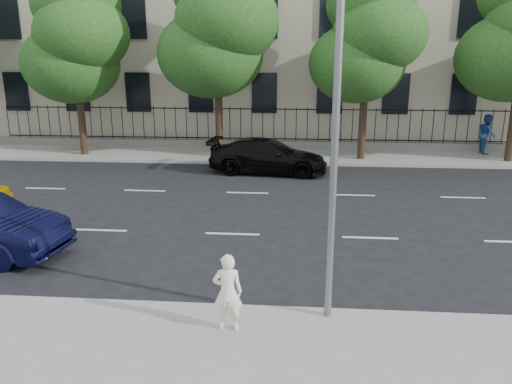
% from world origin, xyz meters
% --- Properties ---
extents(ground, '(120.00, 120.00, 0.00)m').
position_xyz_m(ground, '(0.00, 0.00, 0.00)').
color(ground, black).
rests_on(ground, ground).
extents(near_sidewalk, '(60.00, 4.00, 0.15)m').
position_xyz_m(near_sidewalk, '(0.00, -4.00, 0.07)').
color(near_sidewalk, gray).
rests_on(near_sidewalk, ground).
extents(far_sidewalk, '(60.00, 4.00, 0.15)m').
position_xyz_m(far_sidewalk, '(0.00, 14.00, 0.07)').
color(far_sidewalk, gray).
rests_on(far_sidewalk, ground).
extents(lane_markings, '(49.60, 4.62, 0.01)m').
position_xyz_m(lane_markings, '(0.00, 4.75, 0.01)').
color(lane_markings, silver).
rests_on(lane_markings, ground).
extents(iron_fence, '(30.00, 0.50, 2.20)m').
position_xyz_m(iron_fence, '(0.00, 15.70, 0.65)').
color(iron_fence, slate).
rests_on(iron_fence, far_sidewalk).
extents(street_light, '(0.25, 3.32, 8.05)m').
position_xyz_m(street_light, '(2.50, -1.77, 5.15)').
color(street_light, slate).
rests_on(street_light, near_sidewalk).
extents(tree_b, '(5.53, 5.12, 8.97)m').
position_xyz_m(tree_b, '(-8.96, 13.36, 5.84)').
color(tree_b, '#382619').
rests_on(tree_b, far_sidewalk).
extents(tree_c, '(5.89, 5.50, 9.80)m').
position_xyz_m(tree_c, '(-1.96, 13.36, 6.41)').
color(tree_c, '#382619').
rests_on(tree_c, far_sidewalk).
extents(tree_d, '(5.34, 4.94, 8.84)m').
position_xyz_m(tree_d, '(5.04, 13.36, 5.84)').
color(tree_d, '#382619').
rests_on(tree_d, far_sidewalk).
extents(black_sedan, '(5.41, 2.66, 1.51)m').
position_xyz_m(black_sedan, '(0.59, 10.41, 0.76)').
color(black_sedan, black).
rests_on(black_sedan, ground).
extents(woman_near, '(0.58, 0.41, 1.50)m').
position_xyz_m(woman_near, '(0.61, -2.94, 0.90)').
color(woman_near, white).
rests_on(woman_near, near_sidewalk).
extents(pedestrian_far, '(0.83, 1.03, 2.02)m').
position_xyz_m(pedestrian_far, '(11.52, 14.98, 1.16)').
color(pedestrian_far, navy).
rests_on(pedestrian_far, far_sidewalk).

